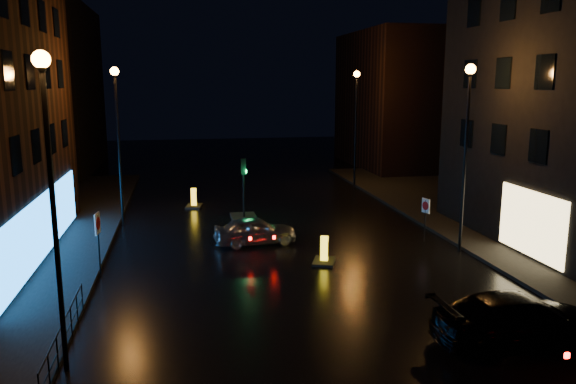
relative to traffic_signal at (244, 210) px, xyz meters
name	(u,v)px	position (x,y,z in m)	size (l,w,h in m)	color
ground	(328,317)	(1.20, -14.00, -0.50)	(120.00, 120.00, 0.00)	black
pavement_right	(553,232)	(15.20, -6.00, -0.43)	(12.00, 44.00, 0.15)	black
building_far_left	(43,89)	(-14.80, 21.00, 6.50)	(8.00, 16.00, 14.00)	black
building_far_right	(399,100)	(16.20, 18.00, 5.50)	(8.00, 14.00, 12.00)	black
street_lamp_lnear	(50,165)	(-6.60, -16.00, 5.06)	(0.44, 0.44, 8.37)	black
street_lamp_lfar	(117,122)	(-6.60, 0.00, 5.06)	(0.44, 0.44, 8.37)	black
street_lamp_rnear	(467,129)	(9.00, -8.00, 5.06)	(0.44, 0.44, 8.37)	black
street_lamp_rfar	(356,111)	(9.00, 8.00, 5.06)	(0.44, 0.44, 8.37)	black
traffic_signal	(244,210)	(0.00, 0.00, 0.00)	(1.40, 2.40, 3.45)	black
guard_railing	(64,329)	(-6.80, -15.00, 0.24)	(0.05, 6.04, 1.00)	black
silver_hatchback	(255,231)	(-0.03, -5.10, 0.16)	(1.57, 3.89, 1.33)	#AEB1B6
dark_sedan	(519,319)	(6.22, -16.87, 0.25)	(2.12, 5.21, 1.51)	black
bollard_near	(324,257)	(2.49, -8.46, -0.25)	(1.31, 1.57, 1.17)	black
bollard_far	(194,203)	(-2.71, 3.62, -0.24)	(1.14, 1.50, 1.18)	black
road_sign_left	(98,229)	(-6.70, -8.38, 1.43)	(0.15, 0.63, 2.58)	black
road_sign_right	(426,209)	(8.07, -6.23, 1.10)	(0.20, 0.51, 2.13)	black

